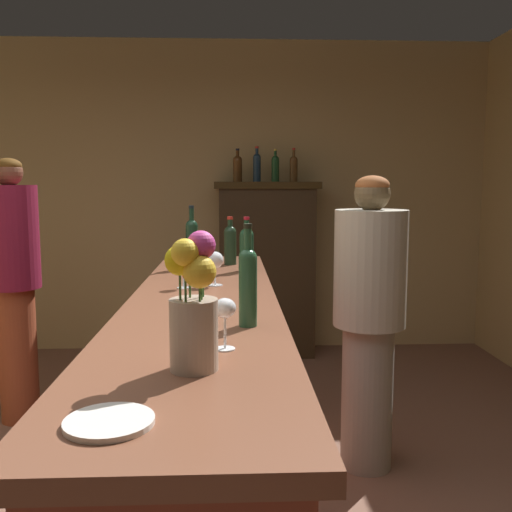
% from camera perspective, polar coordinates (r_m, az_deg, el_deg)
% --- Properties ---
extents(wall_back, '(5.67, 0.12, 2.82)m').
position_cam_1_polar(wall_back, '(5.31, -7.15, 5.85)').
color(wall_back, tan).
rests_on(wall_back, ground).
extents(bar_counter, '(0.61, 2.84, 1.06)m').
position_cam_1_polar(bar_counter, '(2.49, -5.26, -16.27)').
color(bar_counter, brown).
rests_on(bar_counter, ground).
extents(display_cabinet, '(0.91, 0.42, 1.55)m').
position_cam_1_polar(display_cabinet, '(5.05, 1.08, -0.95)').
color(display_cabinet, '#312314').
rests_on(display_cabinet, ground).
extents(wine_bottle_chardonnay, '(0.08, 0.08, 0.30)m').
position_cam_1_polar(wine_bottle_chardonnay, '(3.08, -0.96, 0.91)').
color(wine_bottle_chardonnay, '#173A24').
rests_on(wine_bottle_chardonnay, bar_counter).
extents(wine_bottle_rose, '(0.07, 0.07, 0.28)m').
position_cam_1_polar(wine_bottle_rose, '(3.34, -2.62, 1.34)').
color(wine_bottle_rose, '#1C301D').
rests_on(wine_bottle_rose, bar_counter).
extents(wine_bottle_malbec, '(0.06, 0.06, 0.34)m').
position_cam_1_polar(wine_bottle_malbec, '(1.87, -0.82, -2.64)').
color(wine_bottle_malbec, '#265132').
rests_on(wine_bottle_malbec, bar_counter).
extents(wine_bottle_syrah, '(0.07, 0.07, 0.35)m').
position_cam_1_polar(wine_bottle_syrah, '(3.21, -6.48, 1.53)').
color(wine_bottle_syrah, '#163220').
rests_on(wine_bottle_syrah, bar_counter).
extents(wine_glass_front, '(0.06, 0.06, 0.14)m').
position_cam_1_polar(wine_glass_front, '(2.58, -7.34, -1.16)').
color(wine_glass_front, white).
rests_on(wine_glass_front, bar_counter).
extents(wine_glass_mid, '(0.08, 0.08, 0.16)m').
position_cam_1_polar(wine_glass_mid, '(2.64, -4.15, -0.52)').
color(wine_glass_mid, white).
rests_on(wine_glass_mid, bar_counter).
extents(wine_glass_rear, '(0.06, 0.06, 0.15)m').
position_cam_1_polar(wine_glass_rear, '(1.61, -3.15, -5.52)').
color(wine_glass_rear, white).
rests_on(wine_glass_rear, bar_counter).
extents(flower_arrangement, '(0.13, 0.13, 0.36)m').
position_cam_1_polar(flower_arrangement, '(1.42, -6.34, -4.91)').
color(flower_arrangement, tan).
rests_on(flower_arrangement, bar_counter).
extents(cheese_plate, '(0.18, 0.18, 0.01)m').
position_cam_1_polar(cheese_plate, '(1.19, -14.57, -15.86)').
color(cheese_plate, white).
rests_on(cheese_plate, bar_counter).
extents(display_bottle_left, '(0.08, 0.08, 0.29)m').
position_cam_1_polar(display_bottle_left, '(5.00, -1.87, 8.94)').
color(display_bottle_left, '#4E2D13').
rests_on(display_bottle_left, display_cabinet).
extents(display_bottle_midleft, '(0.07, 0.07, 0.31)m').
position_cam_1_polar(display_bottle_midleft, '(5.00, 0.09, 9.06)').
color(display_bottle_midleft, '#172B3E').
rests_on(display_bottle_midleft, display_cabinet).
extents(display_bottle_center, '(0.07, 0.07, 0.28)m').
position_cam_1_polar(display_bottle_center, '(5.01, 1.95, 8.92)').
color(display_bottle_center, '#193F20').
rests_on(display_bottle_center, display_cabinet).
extents(display_bottle_midright, '(0.07, 0.07, 0.29)m').
position_cam_1_polar(display_bottle_midright, '(5.03, 3.81, 8.90)').
color(display_bottle_midright, '#4D3217').
rests_on(display_bottle_midright, display_cabinet).
extents(patron_tall, '(0.33, 0.33, 1.69)m').
position_cam_1_polar(patron_tall, '(3.91, -23.19, -2.13)').
color(patron_tall, brown).
rests_on(patron_tall, ground).
extents(bartender, '(0.38, 0.38, 1.57)m').
position_cam_1_polar(bartender, '(3.07, 11.33, -5.60)').
color(bartender, gray).
rests_on(bartender, ground).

